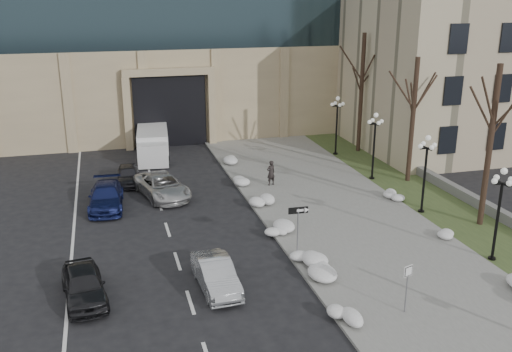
# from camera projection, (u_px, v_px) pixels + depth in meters

# --- Properties ---
(sidewalk) EXTENTS (9.00, 40.00, 0.12)m
(sidewalk) POSITION_uv_depth(u_px,v_px,m) (336.00, 211.00, 33.91)
(sidewalk) COLOR gray
(sidewalk) RESTS_ON ground
(curb) EXTENTS (0.30, 40.00, 0.14)m
(curb) POSITION_uv_depth(u_px,v_px,m) (263.00, 219.00, 32.78)
(curb) COLOR gray
(curb) RESTS_ON ground
(grass_strip) EXTENTS (4.00, 40.00, 0.10)m
(grass_strip) POSITION_uv_depth(u_px,v_px,m) (433.00, 201.00, 35.54)
(grass_strip) COLOR #364924
(grass_strip) RESTS_ON ground
(stone_wall) EXTENTS (0.50, 30.00, 0.70)m
(stone_wall) POSITION_uv_depth(u_px,v_px,m) (443.00, 184.00, 37.78)
(stone_wall) COLOR slate
(stone_wall) RESTS_ON ground
(classical_building) EXTENTS (22.00, 18.12, 12.00)m
(classical_building) POSITION_uv_depth(u_px,v_px,m) (473.00, 70.00, 49.53)
(classical_building) COLOR #C1B591
(classical_building) RESTS_ON ground
(car_a) EXTENTS (2.17, 4.34, 1.42)m
(car_a) POSITION_uv_depth(u_px,v_px,m) (84.00, 285.00, 24.07)
(car_a) COLOR black
(car_a) RESTS_ON ground
(car_b) EXTENTS (1.67, 4.18, 1.35)m
(car_b) POSITION_uv_depth(u_px,v_px,m) (216.00, 275.00, 25.01)
(car_b) COLOR #ADB1B5
(car_b) RESTS_ON ground
(car_c) EXTENTS (2.30, 5.00, 1.42)m
(car_c) POSITION_uv_depth(u_px,v_px,m) (106.00, 197.00, 34.40)
(car_c) COLOR navy
(car_c) RESTS_ON ground
(car_d) EXTENTS (3.64, 5.68, 1.46)m
(car_d) POSITION_uv_depth(u_px,v_px,m) (162.00, 186.00, 36.24)
(car_d) COLOR #BBBBBB
(car_d) RESTS_ON ground
(car_e) EXTENTS (1.65, 3.80, 1.28)m
(car_e) POSITION_uv_depth(u_px,v_px,m) (128.00, 175.00, 38.76)
(car_e) COLOR #29292D
(car_e) RESTS_ON ground
(pedestrian) EXTENTS (0.72, 0.58, 1.70)m
(pedestrian) POSITION_uv_depth(u_px,v_px,m) (271.00, 173.00, 38.07)
(pedestrian) COLOR black
(pedestrian) RESTS_ON sidewalk
(box_truck) EXTENTS (2.92, 6.90, 2.13)m
(box_truck) POSITION_uv_depth(u_px,v_px,m) (153.00, 145.00, 44.74)
(box_truck) COLOR silver
(box_truck) RESTS_ON ground
(one_way_sign) EXTENTS (1.02, 0.28, 2.74)m
(one_way_sign) POSITION_uv_depth(u_px,v_px,m) (302.00, 216.00, 27.29)
(one_way_sign) COLOR slate
(one_way_sign) RESTS_ON ground
(keep_sign) EXTENTS (0.46, 0.19, 2.20)m
(keep_sign) POSITION_uv_depth(u_px,v_px,m) (408.00, 279.00, 22.68)
(keep_sign) COLOR slate
(keep_sign) RESTS_ON ground
(snow_clump_b) EXTENTS (1.10, 1.60, 0.36)m
(snow_clump_b) POSITION_uv_depth(u_px,v_px,m) (345.00, 313.00, 22.73)
(snow_clump_b) COLOR white
(snow_clump_b) RESTS_ON sidewalk
(snow_clump_c) EXTENTS (1.10, 1.60, 0.36)m
(snow_clump_c) POSITION_uv_depth(u_px,v_px,m) (315.00, 271.00, 26.18)
(snow_clump_c) COLOR white
(snow_clump_c) RESTS_ON sidewalk
(snow_clump_d) EXTENTS (1.10, 1.60, 0.36)m
(snow_clump_d) POSITION_uv_depth(u_px,v_px,m) (280.00, 232.00, 30.40)
(snow_clump_d) COLOR white
(snow_clump_d) RESTS_ON sidewalk
(snow_clump_e) EXTENTS (1.10, 1.60, 0.36)m
(snow_clump_e) POSITION_uv_depth(u_px,v_px,m) (262.00, 203.00, 34.62)
(snow_clump_e) COLOR white
(snow_clump_e) RESTS_ON sidewalk
(snow_clump_f) EXTENTS (1.10, 1.60, 0.36)m
(snow_clump_f) POSITION_uv_depth(u_px,v_px,m) (240.00, 183.00, 38.21)
(snow_clump_f) COLOR white
(snow_clump_f) RESTS_ON sidewalk
(snow_clump_g) EXTENTS (1.10, 1.60, 0.36)m
(snow_clump_g) POSITION_uv_depth(u_px,v_px,m) (229.00, 160.00, 43.34)
(snow_clump_g) COLOR white
(snow_clump_g) RESTS_ON sidewalk
(snow_clump_i) EXTENTS (1.10, 1.60, 0.36)m
(snow_clump_i) POSITION_uv_depth(u_px,v_px,m) (447.00, 233.00, 30.28)
(snow_clump_i) COLOR white
(snow_clump_i) RESTS_ON sidewalk
(snow_clump_j) EXTENTS (1.10, 1.60, 0.36)m
(snow_clump_j) POSITION_uv_depth(u_px,v_px,m) (393.00, 196.00, 35.64)
(snow_clump_j) COLOR white
(snow_clump_j) RESTS_ON sidewalk
(snow_clump_l) EXTENTS (1.10, 1.60, 0.36)m
(snow_clump_l) POSITION_uv_depth(u_px,v_px,m) (307.00, 258.00, 27.44)
(snow_clump_l) COLOR white
(snow_clump_l) RESTS_ON sidewalk
(lamppost_a) EXTENTS (1.18, 1.18, 4.76)m
(lamppost_a) POSITION_uv_depth(u_px,v_px,m) (500.00, 202.00, 26.84)
(lamppost_a) COLOR black
(lamppost_a) RESTS_ON ground
(lamppost_b) EXTENTS (1.18, 1.18, 4.76)m
(lamppost_b) POSITION_uv_depth(u_px,v_px,m) (426.00, 164.00, 32.80)
(lamppost_b) COLOR black
(lamppost_b) RESTS_ON ground
(lamppost_c) EXTENTS (1.18, 1.18, 4.76)m
(lamppost_c) POSITION_uv_depth(u_px,v_px,m) (375.00, 137.00, 38.77)
(lamppost_c) COLOR black
(lamppost_c) RESTS_ON ground
(lamppost_d) EXTENTS (1.18, 1.18, 4.76)m
(lamppost_d) POSITION_uv_depth(u_px,v_px,m) (337.00, 118.00, 44.73)
(lamppost_d) COLOR black
(lamppost_d) RESTS_ON ground
(tree_near) EXTENTS (3.20, 3.20, 9.00)m
(tree_near) POSITION_uv_depth(u_px,v_px,m) (493.00, 124.00, 30.21)
(tree_near) COLOR black
(tree_near) RESTS_ON ground
(tree_mid) EXTENTS (3.20, 3.20, 8.50)m
(tree_mid) POSITION_uv_depth(u_px,v_px,m) (414.00, 103.00, 37.65)
(tree_mid) COLOR black
(tree_mid) RESTS_ON ground
(tree_far) EXTENTS (3.20, 3.20, 9.50)m
(tree_far) POSITION_uv_depth(u_px,v_px,m) (362.00, 76.00, 44.79)
(tree_far) COLOR black
(tree_far) RESTS_ON ground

